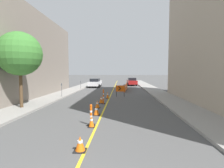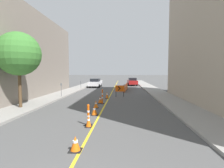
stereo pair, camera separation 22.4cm
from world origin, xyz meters
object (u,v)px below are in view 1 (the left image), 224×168
at_px(traffic_cone_second, 91,121).
at_px(delineator_post_front, 91,116).
at_px(delineator_post_rear, 103,97).
at_px(parked_car_curb_near, 95,83).
at_px(arrow_barricade_primary, 120,89).
at_px(traffic_cone_fifth, 101,100).
at_px(traffic_cone_fourth, 97,104).
at_px(traffic_cone_third, 96,110).
at_px(parked_car_curb_mid, 132,82).
at_px(traffic_cone_nearest, 80,144).
at_px(traffic_cone_farthest, 108,95).
at_px(parking_meter_far_curb, 81,83).
at_px(parking_meter_near_curb, 62,87).
at_px(street_tree_left_near, 20,54).

relative_size(traffic_cone_second, delineator_post_front, 0.52).
relative_size(delineator_post_rear, parked_car_curb_near, 0.29).
bearing_deg(delineator_post_front, arrow_barricade_primary, 82.18).
bearing_deg(traffic_cone_fifth, traffic_cone_fourth, -91.69).
distance_m(traffic_cone_fifth, parked_car_curb_near, 16.38).
height_order(traffic_cone_third, parked_car_curb_mid, parked_car_curb_mid).
relative_size(parked_car_curb_near, parked_car_curb_mid, 1.00).
relative_size(traffic_cone_second, parked_car_curb_mid, 0.13).
distance_m(traffic_cone_fourth, delineator_post_front, 4.45).
height_order(traffic_cone_nearest, parked_car_curb_near, parked_car_curb_near).
relative_size(traffic_cone_third, parked_car_curb_near, 0.14).
xyz_separation_m(traffic_cone_nearest, traffic_cone_farthest, (0.01, 12.29, 0.09)).
distance_m(traffic_cone_nearest, parking_meter_far_curb, 21.97).
distance_m(traffic_cone_fourth, traffic_cone_farthest, 4.89).
bearing_deg(arrow_barricade_primary, delineator_post_rear, -109.54).
bearing_deg(arrow_barricade_primary, parked_car_curb_near, 109.78).
height_order(arrow_barricade_primary, parking_meter_near_curb, parking_meter_near_curb).
relative_size(arrow_barricade_primary, parked_car_curb_near, 0.29).
xyz_separation_m(parking_meter_near_curb, street_tree_left_near, (-1.03, -5.92, 2.97)).
relative_size(traffic_cone_fourth, street_tree_left_near, 0.10).
height_order(traffic_cone_third, parking_meter_near_curb, parking_meter_near_curb).
height_order(traffic_cone_second, parking_meter_near_curb, parking_meter_near_curb).
bearing_deg(delineator_post_front, delineator_post_rear, 89.90).
relative_size(traffic_cone_fifth, parked_car_curb_near, 0.15).
bearing_deg(parked_car_curb_mid, traffic_cone_second, -100.83).
xyz_separation_m(delineator_post_rear, parking_meter_far_curb, (-4.90, 12.21, 0.47)).
distance_m(traffic_cone_fourth, parked_car_curb_mid, 23.09).
relative_size(traffic_cone_second, traffic_cone_fifth, 0.93).
bearing_deg(arrow_barricade_primary, street_tree_left_near, -138.01).
bearing_deg(traffic_cone_fourth, traffic_cone_third, -83.68).
bearing_deg(arrow_barricade_primary, traffic_cone_fourth, -107.29).
xyz_separation_m(traffic_cone_second, arrow_barricade_primary, (1.40, 10.97, 0.59)).
bearing_deg(traffic_cone_third, traffic_cone_nearest, -88.20).
bearing_deg(parked_car_curb_mid, delineator_post_rear, -103.29).
height_order(traffic_cone_second, traffic_cone_fifth, traffic_cone_fifth).
relative_size(arrow_barricade_primary, parking_meter_far_curb, 1.02).
bearing_deg(traffic_cone_third, parked_car_curb_mid, 81.40).
relative_size(delineator_post_rear, parked_car_curb_mid, 0.29).
distance_m(parking_meter_near_curb, street_tree_left_near, 6.70).
bearing_deg(parked_car_curb_mid, parking_meter_far_curb, -137.73).
height_order(parked_car_curb_mid, parking_meter_near_curb, parking_meter_near_curb).
xyz_separation_m(traffic_cone_fifth, parking_meter_far_curb, (-4.66, 11.88, 0.72)).
distance_m(delineator_post_rear, street_tree_left_near, 7.37).
bearing_deg(arrow_barricade_primary, parking_meter_near_curb, -171.65).
bearing_deg(traffic_cone_farthest, street_tree_left_near, -136.96).
bearing_deg(traffic_cone_second, parking_meter_far_curb, 104.85).
relative_size(traffic_cone_nearest, traffic_cone_farthest, 0.75).
bearing_deg(street_tree_left_near, arrow_barricade_primary, 43.60).
relative_size(traffic_cone_third, delineator_post_rear, 0.49).
distance_m(traffic_cone_fifth, traffic_cone_farthest, 2.82).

